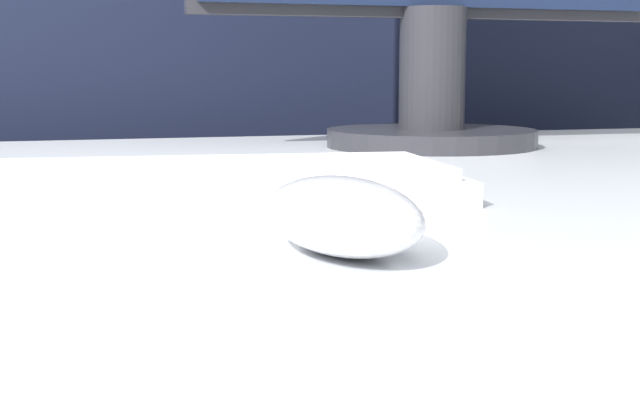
{
  "coord_description": "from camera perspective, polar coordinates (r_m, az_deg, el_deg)",
  "views": [
    {
      "loc": [
        -0.06,
        -0.56,
        0.83
      ],
      "look_at": [
        0.07,
        -0.12,
        0.76
      ],
      "focal_mm": 50.0,
      "sensor_mm": 36.0,
      "label": 1
    }
  ],
  "objects": [
    {
      "name": "keyboard",
      "position": [
        0.6,
        -8.62,
        1.09
      ],
      "size": [
        0.37,
        0.18,
        0.02
      ],
      "rotation": [
        0.0,
        0.0,
        -0.09
      ],
      "color": "white",
      "rests_on": "desk"
    },
    {
      "name": "partition_panel",
      "position": [
        1.31,
        -13.42,
        -3.6
      ],
      "size": [
        5.0,
        0.03,
        1.13
      ],
      "color": "black",
      "rests_on": "ground_plane"
    },
    {
      "name": "computer_mouse_near",
      "position": [
        0.42,
        1.41,
        -0.93
      ],
      "size": [
        0.07,
        0.13,
        0.04
      ],
      "rotation": [
        0.0,
        0.0,
        0.04
      ],
      "color": "white",
      "rests_on": "desk"
    }
  ]
}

